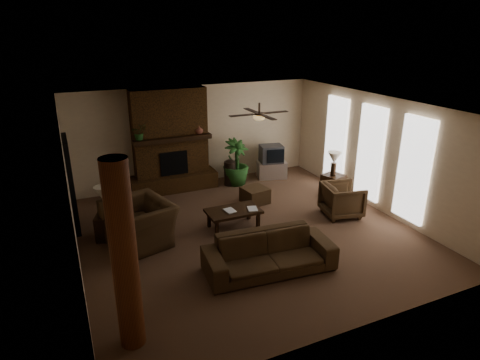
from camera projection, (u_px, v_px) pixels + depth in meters
name	position (u px, v px, depth m)	size (l,w,h in m)	color
room_shell	(248.00, 173.00, 8.64)	(7.00, 7.00, 7.00)	brown
fireplace	(171.00, 149.00, 11.17)	(2.40, 0.70, 2.80)	#533216
windows	(370.00, 153.00, 10.15)	(0.08, 3.65, 2.35)	white
log_column	(124.00, 258.00, 5.46)	(0.36, 0.36, 2.80)	brown
doorway	(71.00, 184.00, 8.98)	(0.10, 1.00, 2.10)	black
ceiling_fan	(259.00, 116.00, 8.65)	(1.35, 1.35, 0.37)	#312216
sofa	(269.00, 247.00, 7.55)	(2.41, 0.71, 0.94)	#48331E
armchair_left	(139.00, 216.00, 8.48)	(1.38, 0.90, 1.21)	#48331E
armchair_right	(342.00, 198.00, 9.79)	(0.85, 0.80, 0.88)	#48331E
coffee_table	(233.00, 212.00, 9.22)	(1.20, 0.70, 0.43)	black
ottoman	(255.00, 195.00, 10.60)	(0.60, 0.60, 0.40)	#48331E
tv_stand	(272.00, 169.00, 12.36)	(0.85, 0.50, 0.50)	silver
tv	(271.00, 154.00, 12.11)	(0.74, 0.65, 0.52)	#3A3A3C
floor_vase	(230.00, 171.00, 11.71)	(0.34, 0.34, 0.77)	black
floor_plant	(236.00, 172.00, 11.79)	(0.74, 1.33, 0.74)	#275321
side_table_left	(109.00, 226.00, 8.78)	(0.50, 0.50, 0.55)	black
lamp_left	(103.00, 196.00, 8.50)	(0.41, 0.41, 0.65)	#312216
side_table_right	(333.00, 184.00, 11.12)	(0.50, 0.50, 0.55)	black
lamp_right	(334.00, 159.00, 10.83)	(0.41, 0.41, 0.65)	#312216
mantel_plant	(139.00, 134.00, 10.47)	(0.38, 0.42, 0.33)	#275321
mantel_vase	(199.00, 130.00, 11.10)	(0.22, 0.23, 0.22)	brown
book_a	(226.00, 206.00, 9.03)	(0.22, 0.03, 0.29)	#999999
book_b	(248.00, 204.00, 9.16)	(0.21, 0.02, 0.29)	#999999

